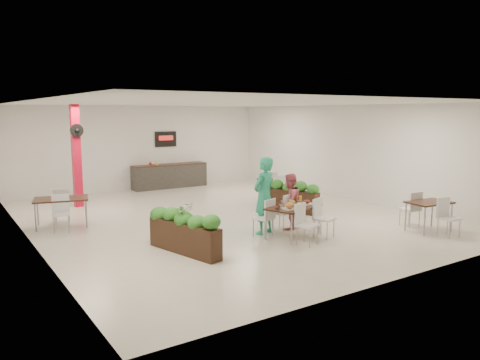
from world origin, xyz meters
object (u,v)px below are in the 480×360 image
Objects in this scene: planter_right at (289,194)px; service_counter at (170,175)px; side_table_a at (61,202)px; main_table at (294,211)px; diner_woman at (290,202)px; side_table_c at (429,207)px; planter_left at (184,229)px; diner_man at (264,196)px; red_column at (77,155)px; side_table_b at (275,183)px.

service_counter is at bearing 100.25° from planter_right.
main_table is at bearing -29.59° from side_table_a.
diner_woman reaches higher than main_table.
diner_woman is (-0.27, -7.76, 0.22)m from service_counter.
main_table is 3.48m from side_table_c.
side_table_c is (5.93, -1.70, 0.09)m from planter_left.
service_counter is 1.59× the size of diner_man.
planter_left is at bearing -84.78° from red_column.
diner_man is at bearing -97.88° from service_counter.
service_counter reaches higher than side_table_b.
side_table_a is at bearing -54.63° from diner_woman.
side_table_b is at bearing -25.36° from red_column.
red_column is 7.04m from diner_woman.
side_table_b is at bearing 11.39° from side_table_a.
side_table_b is (6.77, -0.28, -0.02)m from side_table_a.
side_table_b and side_table_c have the same top height.
diner_woman reaches higher than side_table_c.
diner_woman is 0.86× the size of side_table_c.
diner_woman is 0.72× the size of planter_right.
service_counter reaches higher than planter_left.
side_table_a is at bearing -139.63° from service_counter.
main_table is at bearing -63.16° from red_column.
diner_woman is at bearing -57.72° from red_column.
red_column is 6.41m from side_table_b.
diner_man is 4.25m from side_table_b.
diner_man is 2.80m from planter_right.
side_table_a and side_table_c have the same top height.
planter_right is (4.52, 2.09, -0.02)m from planter_left.
red_column reaches higher than side_table_b.
planter_right is at bearing 24.79° from planter_left.
main_table is at bearing -5.92° from planter_left.
diner_woman is at bearing -22.21° from side_table_a.
planter_left is 1.22× the size of side_table_b.
service_counter is at bearing 130.07° from side_table_b.
red_column is 1.92× the size of side_table_b.
side_table_c is at bearing -62.09° from side_table_b.
diner_man is 0.95× the size of planter_right.
planter_right is at bearing -160.31° from diner_man.
side_table_b is (5.15, 3.56, 0.10)m from planter_left.
diner_man is 1.14× the size of side_table_c.
main_table is 2.76m from planter_left.
planter_left is at bearing -53.31° from side_table_a.
planter_left is (-2.74, 0.28, -0.11)m from main_table.
planter_right is at bearing -39.40° from red_column.
red_column is at bearing 140.60° from planter_right.
service_counter is 2.11× the size of diner_woman.
red_column reaches higher than diner_woman.
diner_man is at bearing -111.81° from side_table_b.
red_column reaches higher than service_counter.
red_column reaches higher than planter_left.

